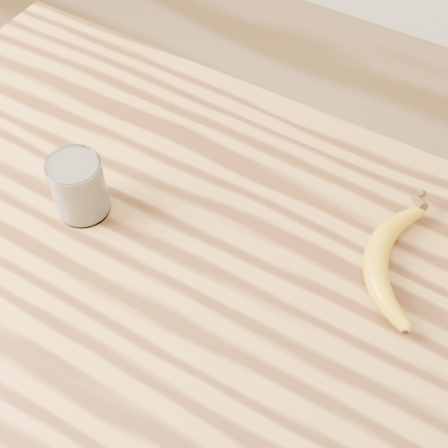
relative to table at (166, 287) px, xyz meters
The scene contains 3 objects.
table is the anchor object (origin of this frame).
smoothie_glass 0.23m from the table, behind, with size 0.08×0.08×0.11m.
banana 0.36m from the table, 23.78° to the left, with size 0.11×0.31×0.04m, color gold, non-canonical shape.
Camera 1 is at (0.37, -0.43, 1.69)m, focal length 50.00 mm.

